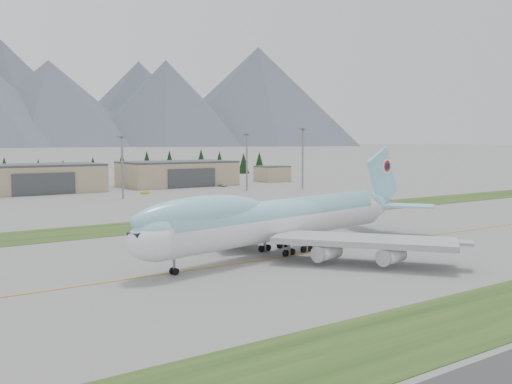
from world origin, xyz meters
TOP-DOWN VIEW (x-y plane):
  - ground at (0.00, 0.00)m, footprint 7000.00×7000.00m
  - grass_strip_far at (0.00, 45.00)m, footprint 400.00×18.00m
  - taxiway_line_main at (0.00, 0.00)m, footprint 400.00×0.40m
  - boeing_747_freighter at (-9.58, 3.09)m, footprint 69.74×58.87m
  - hangar_center at (-15.00, 149.90)m, footprint 48.00×26.60m
  - hangar_right at (45.00, 149.90)m, footprint 48.00×26.60m
  - control_shed at (95.00, 148.00)m, footprint 14.00×12.00m
  - floodlight_masts at (-18.43, 110.64)m, footprint 184.40×10.79m
  - service_vehicle_b at (16.99, 121.03)m, footprint 3.69×1.74m
  - service_vehicle_c at (58.02, 133.50)m, footprint 2.39×4.40m
  - conifer_belt at (0.34, 212.17)m, footprint 277.27×15.63m

SIDE VIEW (x-z plane):
  - ground at x=0.00m, z-range 0.00..0.00m
  - grass_strip_far at x=0.00m, z-range -0.04..0.04m
  - taxiway_line_main at x=0.00m, z-range -0.01..0.01m
  - service_vehicle_b at x=16.99m, z-range -0.58..0.58m
  - service_vehicle_c at x=58.02m, z-range -0.60..0.60m
  - control_shed at x=95.00m, z-range 0.00..7.60m
  - hangar_center at x=-15.00m, z-range -0.01..10.79m
  - hangar_right at x=45.00m, z-range -0.01..10.79m
  - boeing_747_freighter at x=-9.58m, z-range -3.11..15.17m
  - conifer_belt at x=0.34m, z-range -1.55..15.36m
  - floodlight_masts at x=-18.43m, z-range 3.67..28.42m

